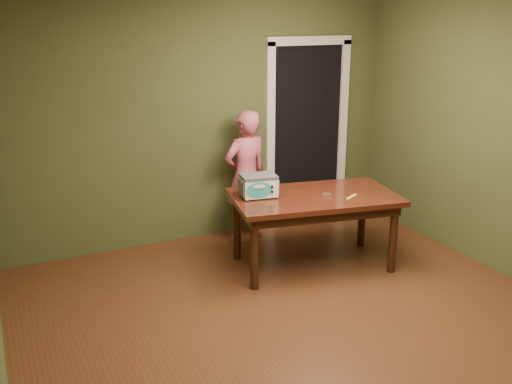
% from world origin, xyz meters
% --- Properties ---
extents(floor, '(5.00, 5.00, 0.00)m').
position_xyz_m(floor, '(0.00, 0.00, 0.00)').
color(floor, '#572F19').
rests_on(floor, ground).
extents(room_shell, '(4.52, 5.02, 2.61)m').
position_xyz_m(room_shell, '(0.00, 0.00, 1.71)').
color(room_shell, '#47502A').
rests_on(room_shell, ground).
extents(doorway, '(1.10, 0.66, 2.25)m').
position_xyz_m(doorway, '(1.30, 2.78, 1.06)').
color(doorway, black).
rests_on(doorway, ground).
extents(dining_table, '(1.74, 1.19, 0.75)m').
position_xyz_m(dining_table, '(0.66, 1.24, 0.65)').
color(dining_table, '#36130C').
rests_on(dining_table, floor).
extents(toy_oven, '(0.39, 0.29, 0.22)m').
position_xyz_m(toy_oven, '(0.14, 1.42, 0.87)').
color(toy_oven, '#4C4F54').
rests_on(toy_oven, dining_table).
extents(baking_pan, '(0.10, 0.10, 0.02)m').
position_xyz_m(baking_pan, '(0.75, 1.16, 0.76)').
color(baking_pan, silver).
rests_on(baking_pan, dining_table).
extents(spatula, '(0.17, 0.11, 0.01)m').
position_xyz_m(spatula, '(0.95, 1.02, 0.75)').
color(spatula, '#E6DE64').
rests_on(spatula, dining_table).
extents(child, '(0.59, 0.44, 1.46)m').
position_xyz_m(child, '(0.36, 2.20, 0.73)').
color(child, '#CC546C').
rests_on(child, floor).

